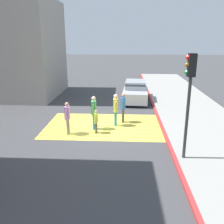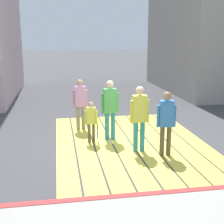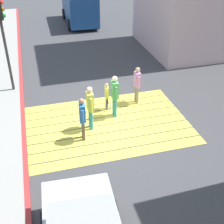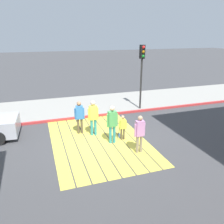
{
  "view_description": "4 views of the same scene",
  "coord_description": "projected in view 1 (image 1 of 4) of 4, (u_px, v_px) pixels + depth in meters",
  "views": [
    {
      "loc": [
        -1.19,
        13.14,
        4.79
      ],
      "look_at": [
        -0.49,
        -0.05,
        0.8
      ],
      "focal_mm": 39.85,
      "sensor_mm": 36.0,
      "label": 1
    },
    {
      "loc": [
        -8.67,
        2.06,
        3.13
      ],
      "look_at": [
        -0.18,
        0.6,
        1.02
      ],
      "focal_mm": 50.95,
      "sensor_mm": 36.0,
      "label": 2
    },
    {
      "loc": [
        -2.52,
        -9.79,
        6.95
      ],
      "look_at": [
        0.05,
        -0.5,
        0.88
      ],
      "focal_mm": 49.04,
      "sensor_mm": 36.0,
      "label": 3
    },
    {
      "loc": [
        9.6,
        -2.55,
        4.89
      ],
      "look_at": [
        -0.28,
        0.78,
        1.28
      ],
      "focal_mm": 36.41,
      "sensor_mm": 36.0,
      "label": 4
    }
  ],
  "objects": [
    {
      "name": "building_far_south",
      "position": [
        8.0,
        49.0,
        20.51
      ],
      "size": [
        8.0,
        7.04,
        7.72
      ],
      "color": "gray",
      "rests_on": "ground"
    },
    {
      "name": "pedestrian_child_with_racket",
      "position": [
        96.0,
        120.0,
        12.74
      ],
      "size": [
        0.28,
        0.4,
        1.24
      ],
      "color": "brown",
      "rests_on": "ground"
    },
    {
      "name": "pedestrian_teen_behind",
      "position": [
        67.0,
        116.0,
        12.52
      ],
      "size": [
        0.22,
        0.5,
        1.7
      ],
      "color": "gray",
      "rests_on": "ground"
    },
    {
      "name": "curb_painted",
      "position": [
        161.0,
        126.0,
        13.82
      ],
      "size": [
        0.16,
        40.0,
        0.13
      ],
      "primitive_type": "cube",
      "color": "#BC3333",
      "rests_on": "ground"
    },
    {
      "name": "car_parked_near_curb",
      "position": [
        135.0,
        92.0,
        19.24
      ],
      "size": [
        2.18,
        4.4,
        1.57
      ],
      "color": "silver",
      "rests_on": "ground"
    },
    {
      "name": "pedestrian_adult_lead",
      "position": [
        116.0,
        108.0,
        13.72
      ],
      "size": [
        0.24,
        0.53,
        1.81
      ],
      "color": "teal",
      "rests_on": "ground"
    },
    {
      "name": "sidewalk_west",
      "position": [
        204.0,
        127.0,
        13.7
      ],
      "size": [
        4.8,
        40.0,
        0.12
      ],
      "primitive_type": "cube",
      "color": "#9E9B93",
      "rests_on": "ground"
    },
    {
      "name": "ground_plane",
      "position": [
        103.0,
        126.0,
        14.01
      ],
      "size": [
        120.0,
        120.0,
        0.0
      ],
      "primitive_type": "plane",
      "color": "#424244"
    },
    {
      "name": "pedestrian_adult_side",
      "position": [
        94.0,
        110.0,
        13.19
      ],
      "size": [
        0.23,
        0.53,
        1.82
      ],
      "color": "teal",
      "rests_on": "ground"
    },
    {
      "name": "pedestrian_adult_trailing",
      "position": [
        123.0,
        106.0,
        14.3
      ],
      "size": [
        0.26,
        0.5,
        1.72
      ],
      "color": "brown",
      "rests_on": "ground"
    },
    {
      "name": "crosswalk_stripes",
      "position": [
        103.0,
        126.0,
        14.0
      ],
      "size": [
        6.4,
        4.35,
        0.01
      ],
      "color": "#EAD64C",
      "rests_on": "ground"
    },
    {
      "name": "traffic_light_corner",
      "position": [
        189.0,
        86.0,
        9.22
      ],
      "size": [
        0.39,
        0.28,
        4.24
      ],
      "color": "#2D2D2D",
      "rests_on": "ground"
    }
  ]
}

